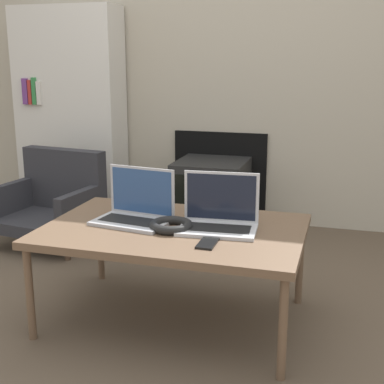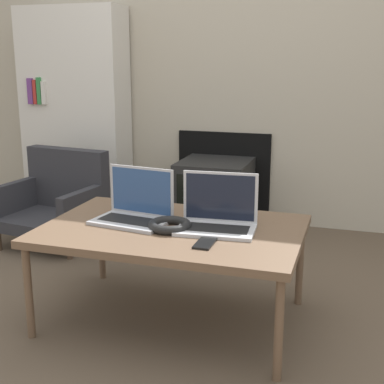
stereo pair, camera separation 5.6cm
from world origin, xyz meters
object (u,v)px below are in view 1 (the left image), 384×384
(phone, at_px, (208,243))
(headphones, at_px, (170,225))
(laptop_left, at_px, (136,209))
(armchair, at_px, (54,200))
(laptop_right, at_px, (219,216))
(tv, at_px, (211,195))

(phone, bearing_deg, headphones, 146.39)
(laptop_left, distance_m, armchair, 1.27)
(laptop_right, bearing_deg, phone, -93.33)
(headphones, bearing_deg, armchair, 141.81)
(headphones, relative_size, phone, 1.34)
(laptop_right, bearing_deg, tv, 101.17)
(tv, bearing_deg, armchair, -149.90)
(laptop_left, bearing_deg, armchair, 146.71)
(phone, relative_size, tv, 0.29)
(laptop_left, height_order, armchair, laptop_left)
(laptop_left, xyz_separation_m, phone, (0.41, -0.22, -0.05))
(laptop_right, distance_m, armchair, 1.59)
(laptop_right, relative_size, tv, 0.72)
(phone, bearing_deg, armchair, 142.50)
(headphones, height_order, armchair, armchair)
(tv, distance_m, armchair, 1.11)
(laptop_left, relative_size, phone, 2.52)
(laptop_left, relative_size, tv, 0.74)
(tv, height_order, armchair, armchair)
(laptop_left, distance_m, phone, 0.47)
(headphones, distance_m, tv, 1.48)
(laptop_left, bearing_deg, phone, -19.59)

